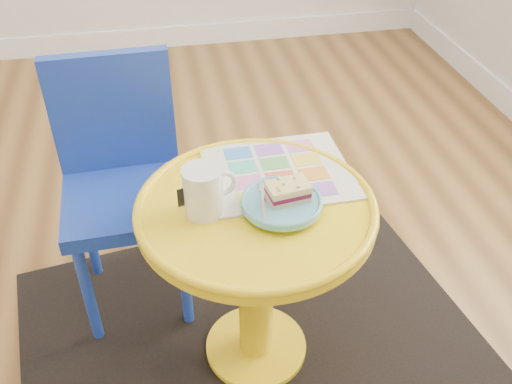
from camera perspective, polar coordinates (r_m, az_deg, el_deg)
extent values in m
plane|color=brown|center=(1.92, -17.61, -10.95)|extent=(4.00, 4.00, 0.00)
cube|color=white|center=(3.55, -16.15, 14.16)|extent=(4.00, 0.02, 0.12)
cube|color=black|center=(1.73, 0.00, -15.38)|extent=(1.45, 1.28, 0.01)
cylinder|color=yellow|center=(1.72, 0.00, -15.21)|extent=(0.29, 0.29, 0.02)
cylinder|color=yellow|center=(1.52, 0.00, -9.37)|extent=(0.09, 0.09, 0.49)
cylinder|color=yellow|center=(1.35, 0.00, -1.84)|extent=(0.57, 0.57, 0.03)
cylinder|color=#1A38AC|center=(1.69, -16.37, -9.97)|extent=(0.03, 0.03, 0.35)
cylinder|color=#1A38AC|center=(1.68, -7.12, -8.76)|extent=(0.03, 0.03, 0.35)
cylinder|color=#1A38AC|center=(1.89, -16.34, -4.02)|extent=(0.03, 0.03, 0.35)
cylinder|color=#1A38AC|center=(1.88, -8.16, -2.92)|extent=(0.03, 0.03, 0.35)
cube|color=#1A38AC|center=(1.64, -12.98, -0.79)|extent=(0.35, 0.35, 0.04)
cube|color=#1A38AC|center=(1.66, -14.14, 7.68)|extent=(0.34, 0.05, 0.36)
cube|color=silver|center=(1.44, 2.21, 2.05)|extent=(0.37, 0.31, 0.01)
cylinder|color=white|center=(1.29, -5.33, 0.05)|extent=(0.09, 0.09, 0.12)
torus|color=white|center=(1.30, -3.32, 0.83)|extent=(0.07, 0.03, 0.07)
cylinder|color=#D1B78C|center=(1.26, -5.47, 1.97)|extent=(0.08, 0.08, 0.01)
cylinder|color=#59A9BD|center=(1.32, 2.58, -1.46)|extent=(0.07, 0.07, 0.01)
cylinder|color=#59A9BD|center=(1.32, 2.59, -1.10)|extent=(0.19, 0.19, 0.01)
cube|color=#D3BC8C|center=(1.31, 3.19, -0.43)|extent=(0.10, 0.08, 0.01)
cube|color=maroon|center=(1.31, 3.21, 0.01)|extent=(0.10, 0.07, 0.01)
cube|color=#EADB8C|center=(1.30, 3.23, 0.52)|extent=(0.10, 0.08, 0.02)
cube|color=silver|center=(1.29, 0.81, -1.43)|extent=(0.03, 0.12, 0.00)
cube|color=silver|center=(1.35, 0.69, 0.42)|extent=(0.03, 0.03, 0.00)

